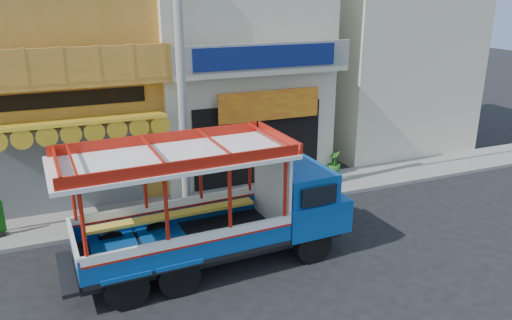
{
  "coord_description": "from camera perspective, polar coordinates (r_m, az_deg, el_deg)",
  "views": [
    {
      "loc": [
        -4.3,
        -10.16,
        6.51
      ],
      "look_at": [
        0.9,
        2.5,
        1.85
      ],
      "focal_mm": 35.0,
      "sensor_mm": 36.0,
      "label": 1
    }
  ],
  "objects": [
    {
      "name": "shophouse_left",
      "position": [
        18.29,
        -21.53,
        9.97
      ],
      "size": [
        6.0,
        7.5,
        8.24
      ],
      "color": "#A77C25",
      "rests_on": "ground"
    },
    {
      "name": "songthaew_truck",
      "position": [
        12.26,
        -2.95,
        -5.03
      ],
      "size": [
        7.04,
        2.6,
        3.24
      ],
      "color": "black",
      "rests_on": "ground"
    },
    {
      "name": "party_pilaster",
      "position": [
        15.58,
        -9.94,
        9.25
      ],
      "size": [
        0.35,
        0.3,
        8.0
      ],
      "primitive_type": "cube",
      "color": "beige",
      "rests_on": "ground"
    },
    {
      "name": "ground",
      "position": [
        12.81,
        0.52,
        -11.74
      ],
      "size": [
        90.0,
        90.0,
        0.0
      ],
      "primitive_type": "plane",
      "color": "black",
      "rests_on": "ground"
    },
    {
      "name": "utility_pole",
      "position": [
        13.98,
        -8.12,
        12.55
      ],
      "size": [
        28.0,
        0.26,
        9.0
      ],
      "color": "gray",
      "rests_on": "ground"
    },
    {
      "name": "potted_plant_c",
      "position": [
        18.47,
        8.94,
        -0.25
      ],
      "size": [
        0.57,
        0.57,
        0.87
      ],
      "primitive_type": "imported",
      "rotation": [
        0.0,
        0.0,
        4.53
      ],
      "color": "#28621C",
      "rests_on": "sidewalk"
    },
    {
      "name": "shophouse_right",
      "position": [
        19.34,
        -3.21,
        11.63
      ],
      "size": [
        6.0,
        6.75,
        8.24
      ],
      "color": "beige",
      "rests_on": "ground"
    },
    {
      "name": "sidewalk",
      "position": [
        16.15,
        -5.01,
        -4.82
      ],
      "size": [
        30.0,
        2.0,
        0.12
      ],
      "primitive_type": "cube",
      "color": "slate",
      "rests_on": "ground"
    },
    {
      "name": "filler_building_right",
      "position": [
        22.67,
        14.06,
        11.39
      ],
      "size": [
        6.0,
        6.0,
        7.6
      ],
      "primitive_type": "cube",
      "color": "beige",
      "rests_on": "ground"
    },
    {
      "name": "potted_plant_b",
      "position": [
        16.57,
        4.59,
        -2.13
      ],
      "size": [
        0.63,
        0.67,
        0.97
      ],
      "primitive_type": "imported",
      "rotation": [
        0.0,
        0.0,
        2.04
      ],
      "color": "#28621C",
      "rests_on": "sidewalk"
    }
  ]
}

